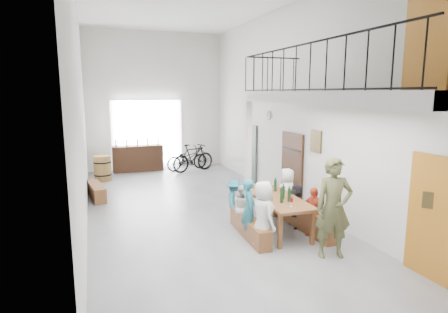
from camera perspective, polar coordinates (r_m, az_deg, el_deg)
name	(u,v)px	position (r m, az deg, el deg)	size (l,w,h in m)	color
floor	(196,210)	(10.15, -4.23, -8.07)	(12.00, 12.00, 0.00)	slate
room_walls	(195,74)	(9.68, -4.50, 12.40)	(12.00, 12.00, 12.00)	silver
gateway_portal	(147,135)	(15.51, -11.59, 3.24)	(2.80, 0.08, 2.80)	white
right_wall_decor	(326,150)	(9.22, 15.28, 0.92)	(0.07, 8.28, 5.07)	#9E5E18
balcony	(335,100)	(7.67, 16.62, 8.32)	(1.52, 5.62, 4.00)	silver
tasting_table	(278,201)	(8.50, 8.17, -6.71)	(0.97, 2.17, 0.79)	brown
bench_inner	(249,227)	(8.29, 3.88, -10.69)	(0.29, 1.83, 0.42)	brown
bench_wall	(303,217)	(8.91, 11.88, -9.07)	(0.29, 2.24, 0.52)	brown
tableware	(280,191)	(8.44, 8.53, -5.23)	(0.45, 1.48, 0.35)	black
side_bench	(96,191)	(11.75, -18.89, -5.03)	(0.33, 1.51, 0.42)	brown
oak_barrel	(103,168)	(13.94, -18.00, -1.72)	(0.61, 0.61, 0.89)	olive
serving_counter	(138,158)	(15.29, -12.97, -0.26)	(1.94, 0.54, 1.02)	#311B0F
counter_bottles	(137,142)	(15.19, -13.06, 2.16)	(1.70, 0.13, 0.28)	black
guest_left_a	(263,214)	(7.63, 5.96, -8.77)	(0.67, 0.43, 1.37)	silver
guest_left_b	(249,209)	(8.03, 3.83, -7.99)	(0.48, 0.31, 1.31)	#236575
guest_left_c	(243,207)	(8.58, 2.89, -7.74)	(0.51, 0.40, 1.05)	silver
guest_left_d	(234,200)	(9.12, 1.52, -6.71)	(0.67, 0.38, 1.04)	#236575
guest_right_a	(313,212)	(8.42, 13.41, -8.18)	(0.64, 0.27, 1.10)	#B6391F
guest_right_b	(296,206)	(8.90, 10.91, -7.40)	(0.93, 0.30, 1.01)	black
guest_right_c	(287,193)	(9.41, 9.52, -5.58)	(0.62, 0.40, 1.27)	silver
host_standing	(334,208)	(7.38, 16.36, -7.52)	(0.70, 0.46, 1.92)	#484B2A
potted_plant	(270,189)	(11.40, 7.05, -4.91)	(0.42, 0.36, 0.46)	#174616
bicycle_near	(187,158)	(15.15, -5.65, -0.29)	(0.63, 1.81, 0.95)	black
bicycle_far	(193,158)	(14.84, -4.72, -0.18)	(0.52, 1.84, 1.11)	black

